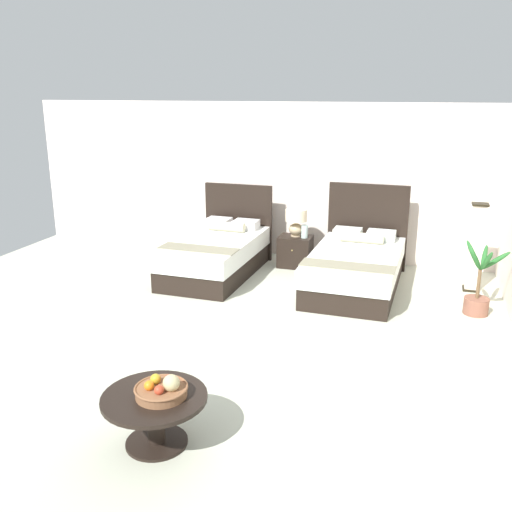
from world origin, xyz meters
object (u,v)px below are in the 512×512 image
Objects in this scene: nightstand at (295,251)px; coffee_table at (155,410)px; bed_near_window at (217,254)px; vase at (305,231)px; floor_lamp_corner at (475,248)px; bed_near_corner at (356,266)px; fruit_bowl at (162,389)px; table_lamp at (296,220)px; potted_palm at (478,294)px.

nightstand is 0.62× the size of coffee_table.
vase is at bearing 29.75° from bed_near_window.
floor_lamp_corner is (3.66, 0.39, 0.29)m from bed_near_window.
bed_near_corner is (2.09, 0.01, -0.01)m from bed_near_window.
coffee_table is 1.98× the size of fruit_bowl.
table_lamp reaches higher than vase.
bed_near_window is at bearing -144.51° from table_lamp.
bed_near_corner reaches higher than floor_lamp_corner.
nightstand is at bearing 145.73° from bed_near_corner.
potted_palm reaches higher than nightstand.
potted_palm is at bearing 54.49° from coffee_table.
vase is 0.16× the size of floor_lamp_corner.
potted_palm reaches higher than coffee_table.
floor_lamp_corner is 0.97m from potted_palm.
fruit_bowl is 5.18m from floor_lamp_corner.
coffee_table is (1.08, -4.15, -0.02)m from bed_near_window.
floor_lamp_corner reaches higher than vase.
coffee_table is (-1.01, -4.16, -0.01)m from bed_near_corner.
bed_near_corner is at bearing 0.25° from bed_near_window.
table_lamp is 2.96m from potted_palm.
bed_near_corner is 1.27m from nightstand.
table_lamp is at bearing 158.61° from vase.
potted_palm is at bearing -25.68° from table_lamp.
bed_near_window is 1.27m from nightstand.
table_lamp is 0.52× the size of coffee_table.
fruit_bowl is (1.15, -4.14, 0.17)m from bed_near_window.
bed_near_corner reaches higher than table_lamp.
bed_near_window is at bearing -145.25° from nightstand.
bed_near_window is 4.13× the size of nightstand.
bed_near_corner is 4.28m from coffee_table.
nightstand is at bearing -90.00° from table_lamp.
table_lamp reaches higher than fruit_bowl.
floor_lamp_corner is at bearing 6.03° from bed_near_window.
bed_near_window is 1.40m from vase.
floor_lamp_corner reaches higher than nightstand.
table_lamp is 0.35× the size of floor_lamp_corner.
floor_lamp_corner reaches higher than bed_near_window.
bed_near_corner is at bearing -36.99° from vase.
nightstand is at bearing 34.75° from bed_near_window.
coffee_table is 0.67× the size of floor_lamp_corner.
table_lamp is 4.92m from coffee_table.
bed_near_corner is 5.24× the size of fruit_bowl.
bed_near_window reaches higher than fruit_bowl.
table_lamp is 2.11× the size of vase.
bed_near_window reaches higher than nightstand.
vase is (0.15, -0.06, -0.16)m from table_lamp.
nightstand is at bearing 91.21° from fruit_bowl.
vase reaches higher than fruit_bowl.
bed_near_window is 5.04× the size of fruit_bowl.
coffee_table is at bearing -103.64° from bed_near_corner.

